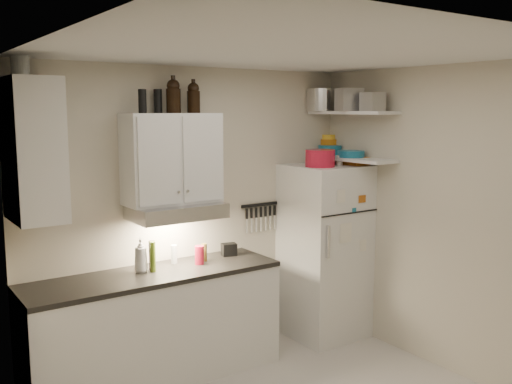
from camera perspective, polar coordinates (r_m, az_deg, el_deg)
ceiling at (r=3.83m, az=4.72°, el=13.94°), size 3.20×3.00×0.02m
back_wall at (r=5.16m, az=-6.15°, el=-2.18°), size 3.20×0.02×2.60m
left_wall at (r=3.20m, az=-18.82°, el=-9.06°), size 0.02×3.00×2.60m
right_wall at (r=5.08m, az=18.76°, el=-2.74°), size 0.02×3.00×2.60m
base_cabinet at (r=4.89m, az=-10.03°, el=-13.34°), size 2.10×0.60×0.88m
countertop at (r=4.74m, az=-10.17°, el=-8.16°), size 2.10×0.62×0.04m
upper_cabinet at (r=4.80m, az=-8.40°, el=3.33°), size 0.80×0.33×0.75m
side_cabinet at (r=4.28m, az=-21.40°, el=3.95°), size 0.33×0.55×1.00m
range_hood at (r=4.80m, az=-7.95°, el=-1.91°), size 0.76×0.46×0.12m
fridge at (r=5.68m, az=6.86°, el=-5.88°), size 0.70×0.68×1.70m
shelf_hi at (r=5.55m, az=9.60°, el=7.83°), size 0.30×0.95×0.03m
shelf_lo at (r=5.56m, az=9.49°, el=3.29°), size 0.30×0.95×0.03m
knife_strip at (r=5.50m, az=0.39°, el=-1.28°), size 0.42×0.02×0.03m
dutch_oven at (r=5.34m, az=6.43°, el=3.37°), size 0.33×0.33×0.16m
book_stack at (r=5.59m, az=9.85°, el=3.09°), size 0.19×0.23×0.08m
spice_jar at (r=5.52m, az=8.38°, el=3.15°), size 0.06×0.06×0.09m
stock_pot at (r=5.77m, az=6.59°, el=9.14°), size 0.34×0.34×0.22m
tin_a at (r=5.48m, az=9.30°, el=9.10°), size 0.26×0.24×0.21m
tin_b at (r=5.33m, az=11.59°, el=8.84°), size 0.18×0.18×0.17m
bowl_teal at (r=5.87m, az=7.41°, el=4.20°), size 0.24×0.24×0.09m
bowl_orange at (r=5.97m, az=7.25°, el=5.00°), size 0.19×0.19×0.06m
bowl_yellow at (r=5.97m, az=7.26°, el=5.50°), size 0.15×0.15×0.05m
plates at (r=5.56m, az=9.47°, el=3.78°), size 0.27×0.27×0.06m
growler_a at (r=4.81m, az=-8.26°, el=9.51°), size 0.16×0.16×0.28m
growler_b at (r=4.91m, az=-6.27°, el=9.39°), size 0.14×0.14×0.26m
thermos_a at (r=4.82m, az=-9.78°, el=8.95°), size 0.07×0.07×0.20m
thermos_b at (r=4.66m, az=-11.29°, el=8.90°), size 0.08×0.08×0.19m
side_jar at (r=4.38m, az=-22.52°, el=11.64°), size 0.14×0.14×0.17m
soap_bottle at (r=4.72m, az=-11.45°, el=-6.04°), size 0.15×0.15×0.31m
pepper_mill at (r=5.00m, az=-5.21°, el=-6.03°), size 0.06×0.06×0.16m
oil_bottle at (r=4.73m, az=-10.28°, el=-6.40°), size 0.06×0.06×0.25m
vinegar_bottle at (r=4.78m, az=-10.36°, el=-6.26°), size 0.06×0.06×0.24m
clear_bottle at (r=4.96m, az=-8.19°, el=-6.18°), size 0.06×0.06×0.16m
red_jar at (r=4.91m, az=-5.68°, el=-6.29°), size 0.10×0.10×0.16m
caddy at (r=5.18m, az=-2.72°, el=-5.76°), size 0.15×0.12×0.11m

